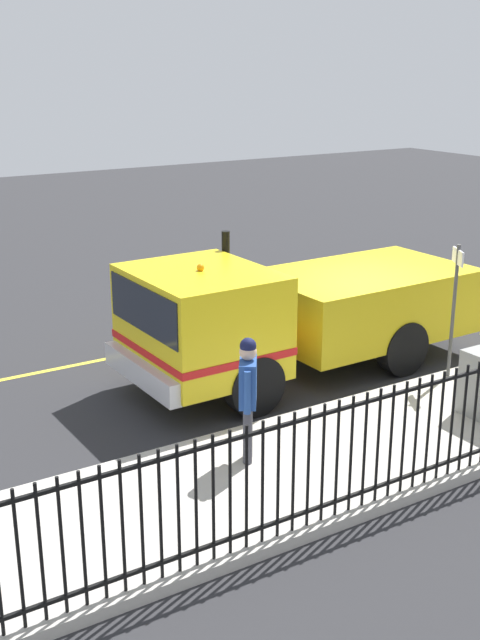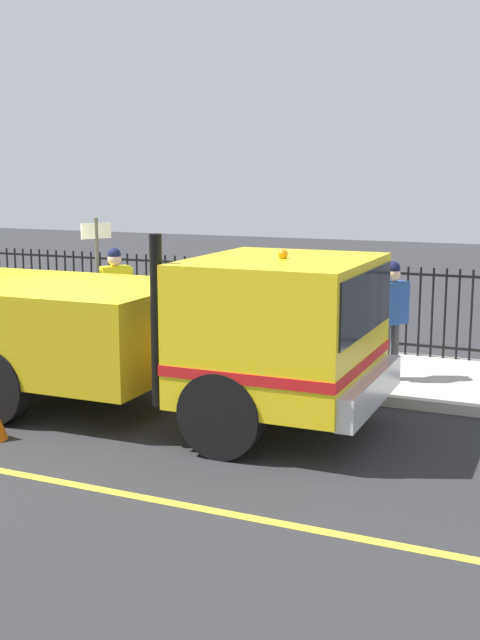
% 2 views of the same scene
% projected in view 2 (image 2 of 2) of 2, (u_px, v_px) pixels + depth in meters
% --- Properties ---
extents(ground_plane, '(55.67, 55.67, 0.00)m').
position_uv_depth(ground_plane, '(73.00, 400.00, 10.86)').
color(ground_plane, '#2B2B2D').
rests_on(ground_plane, ground).
extents(sidewalk_slab, '(2.74, 25.30, 0.14)m').
position_uv_depth(sidewalk_slab, '(173.00, 354.00, 13.37)').
color(sidewalk_slab, '#B7B2A8').
rests_on(sidewalk_slab, ground).
extents(work_truck, '(2.47, 6.45, 2.41)m').
position_uv_depth(work_truck, '(163.00, 326.00, 9.94)').
color(work_truck, yellow).
rests_on(work_truck, ground).
extents(worker_standing, '(0.54, 0.45, 1.71)m').
position_uv_depth(worker_standing, '(391.00, 307.00, 11.26)').
color(worker_standing, '#264C99').
rests_on(worker_standing, sidewalk_slab).
extents(pedestrian_distant, '(0.53, 0.46, 1.72)m').
position_uv_depth(pedestrian_distant, '(115.00, 288.00, 13.06)').
color(pedestrian_distant, yellow).
rests_on(pedestrian_distant, sidewalk_slab).
extents(iron_fence, '(0.04, 21.54, 1.45)m').
position_uv_depth(iron_fence, '(205.00, 297.00, 14.33)').
color(iron_fence, black).
rests_on(iron_fence, sidewalk_slab).
extents(utility_cabinet, '(0.89, 0.48, 0.99)m').
position_uv_depth(utility_cabinet, '(186.00, 318.00, 13.56)').
color(utility_cabinet, gray).
rests_on(utility_cabinet, sidewalk_slab).
extents(street_sign, '(0.45, 0.27, 2.25)m').
position_uv_depth(street_sign, '(98.00, 272.00, 12.32)').
color(street_sign, '#4C4C4C').
rests_on(street_sign, sidewalk_slab).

